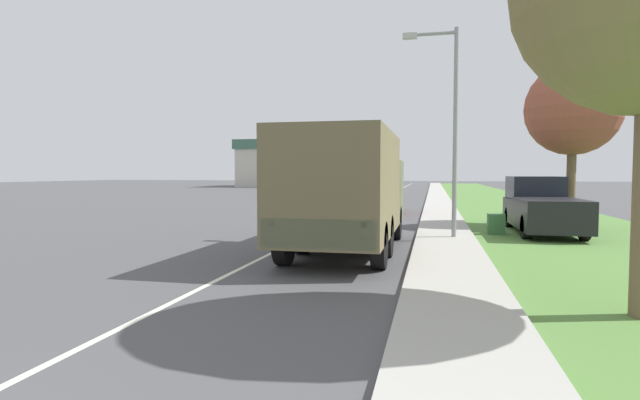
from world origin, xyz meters
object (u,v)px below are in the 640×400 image
object	(u,v)px
car_second_ahead	(353,191)
lamp_post	(448,112)
car_nearest_ahead	(383,201)
military_truck	(348,188)
pickup_truck	(541,207)

from	to	relation	value
car_second_ahead	lamp_post	bearing A→B (deg)	-73.45
car_nearest_ahead	lamp_post	size ratio (longest dim) A/B	0.62
car_nearest_ahead	military_truck	bearing A→B (deg)	-88.54
car_second_ahead	lamp_post	xyz separation A→B (m)	(6.29, -21.16, 3.24)
military_truck	pickup_truck	distance (m)	8.29
military_truck	lamp_post	world-z (taller)	lamp_post
lamp_post	military_truck	bearing A→B (deg)	-132.17
lamp_post	car_nearest_ahead	bearing A→B (deg)	106.42
pickup_truck	lamp_post	bearing A→B (deg)	-139.13
car_nearest_ahead	lamp_post	distance (m)	10.97
military_truck	lamp_post	xyz separation A→B (m)	(2.63, 2.90, 2.27)
military_truck	car_nearest_ahead	xyz separation A→B (m)	(-0.33, 12.93, -1.06)
car_nearest_ahead	pickup_truck	xyz separation A→B (m)	(6.25, -7.18, 0.27)
military_truck	car_second_ahead	distance (m)	24.36
car_second_ahead	pickup_truck	distance (m)	20.67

